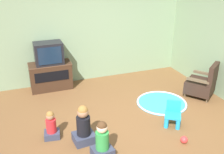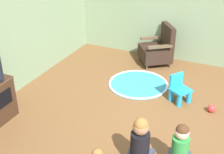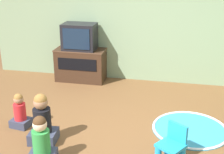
{
  "view_description": "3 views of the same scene",
  "coord_description": "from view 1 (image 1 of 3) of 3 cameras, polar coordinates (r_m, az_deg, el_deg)",
  "views": [
    {
      "loc": [
        -1.71,
        -3.76,
        2.81
      ],
      "look_at": [
        -0.08,
        0.63,
        0.8
      ],
      "focal_mm": 42.0,
      "sensor_mm": 36.0,
      "label": 1
    },
    {
      "loc": [
        -3.68,
        -1.03,
        2.78
      ],
      "look_at": [
        -0.07,
        0.63,
        0.7
      ],
      "focal_mm": 50.0,
      "sensor_mm": 36.0,
      "label": 2
    },
    {
      "loc": [
        0.8,
        -3.51,
        2.31
      ],
      "look_at": [
        -0.05,
        0.53,
        0.77
      ],
      "focal_mm": 50.0,
      "sensor_mm": 36.0,
      "label": 3
    }
  ],
  "objects": [
    {
      "name": "ground_plane",
      "position": [
        5.0,
        3.44,
        -11.05
      ],
      "size": [
        30.0,
        30.0,
        0.0
      ],
      "primitive_type": "plane",
      "color": "brown"
    },
    {
      "name": "wall_back",
      "position": [
        6.68,
        -6.83,
        9.59
      ],
      "size": [
        5.6,
        0.12,
        2.51
      ],
      "color": "gray",
      "rests_on": "ground_plane"
    },
    {
      "name": "tv_cabinet",
      "position": [
        6.52,
        -13.18,
        0.32
      ],
      "size": [
        1.0,
        0.48,
        0.66
      ],
      "color": "#382316",
      "rests_on": "ground_plane"
    },
    {
      "name": "television",
      "position": [
        6.31,
        -13.63,
        5.07
      ],
      "size": [
        0.65,
        0.44,
        0.51
      ],
      "color": "black",
      "rests_on": "tv_cabinet"
    },
    {
      "name": "black_armchair",
      "position": [
        6.31,
        19.07,
        -1.41
      ],
      "size": [
        0.81,
        0.81,
        0.82
      ],
      "rotation": [
        0.0,
        0.0,
        3.78
      ],
      "color": "brown",
      "rests_on": "ground_plane"
    },
    {
      "name": "yellow_kid_chair",
      "position": [
        5.12,
        13.08,
        -8.27
      ],
      "size": [
        0.4,
        0.4,
        0.47
      ],
      "rotation": [
        0.0,
        0.0,
        -0.59
      ],
      "color": "#1E99DB",
      "rests_on": "ground_plane"
    },
    {
      "name": "play_mat",
      "position": [
        5.91,
        10.74,
        -5.49
      ],
      "size": [
        1.1,
        1.1,
        0.04
      ],
      "color": "teal",
      "rests_on": "ground_plane"
    },
    {
      "name": "child_watching_left",
      "position": [
        4.22,
        -2.14,
        -13.8
      ],
      "size": [
        0.36,
        0.32,
        0.63
      ],
      "rotation": [
        0.0,
        0.0,
        0.14
      ],
      "color": "#33384C",
      "rests_on": "ground_plane"
    },
    {
      "name": "child_watching_center",
      "position": [
        4.75,
        -13.08,
        -10.42
      ],
      "size": [
        0.3,
        0.27,
        0.52
      ],
      "rotation": [
        0.0,
        0.0,
        -0.15
      ],
      "color": "#33384C",
      "rests_on": "ground_plane"
    },
    {
      "name": "child_watching_right",
      "position": [
        4.51,
        -6.22,
        -10.69
      ],
      "size": [
        0.38,
        0.34,
        0.7
      ],
      "rotation": [
        0.0,
        0.0,
        0.09
      ],
      "color": "#33384C",
      "rests_on": "ground_plane"
    },
    {
      "name": "toy_ball",
      "position": [
        4.76,
        15.41,
        -13.02
      ],
      "size": [
        0.13,
        0.13,
        0.13
      ],
      "color": "red",
      "rests_on": "ground_plane"
    }
  ]
}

